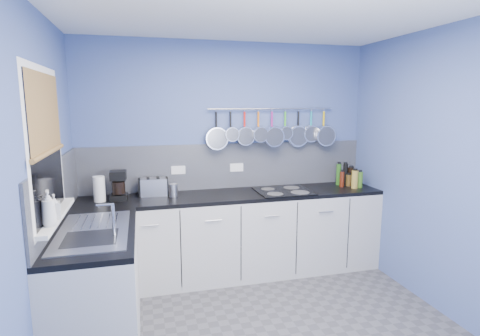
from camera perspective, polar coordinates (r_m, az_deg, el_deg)
name	(u,v)px	position (r m, az deg, el deg)	size (l,w,h in m)	color
ceiling	(275,5)	(2.86, 5.18, 23.10)	(3.20, 3.00, 0.02)	white
wall_back	(227,157)	(4.28, -1.92, 1.68)	(3.20, 0.02, 2.50)	#445792
wall_front	(409,268)	(1.57, 23.96, -13.48)	(3.20, 0.02, 2.50)	#445792
wall_left	(33,197)	(2.77, -28.50, -3.88)	(0.02, 3.00, 2.50)	#445792
wall_right	(452,174)	(3.70, 29.05, -0.80)	(0.02, 3.00, 2.50)	#445792
backsplash_back	(228,166)	(4.27, -1.85, 0.31)	(3.20, 0.02, 0.50)	slate
backsplash_left	(57,192)	(3.36, -25.61, -3.21)	(0.02, 1.80, 0.50)	slate
cabinet_run_back	(234,236)	(4.18, -0.91, -10.10)	(3.20, 0.60, 0.86)	#B7B5B2
worktop_back	(234,195)	(4.05, -0.92, -4.10)	(3.20, 0.60, 0.04)	black
cabinet_run_left	(97,289)	(3.27, -20.50, -16.62)	(0.60, 1.20, 0.86)	#B7B5B2
worktop_left	(94,233)	(3.10, -20.99, -9.11)	(0.60, 1.20, 0.04)	black
window_frame	(46,145)	(3.01, -26.98, 3.01)	(0.01, 1.00, 1.10)	white
window_glass	(47,145)	(3.01, -26.88, 3.02)	(0.01, 0.90, 1.00)	black
bamboo_blind	(45,113)	(2.99, -27.06, 7.31)	(0.01, 0.90, 0.55)	olive
window_sill	(56,216)	(3.09, -25.79, -6.47)	(0.10, 0.98, 0.03)	white
sink_unit	(94,230)	(3.09, -21.02, -8.69)	(0.50, 0.95, 0.01)	silver
mixer_tap	(113,220)	(2.87, -18.36, -7.32)	(0.12, 0.08, 0.26)	silver
socket_left	(178,170)	(4.18, -9.19, -0.30)	(0.15, 0.01, 0.09)	white
socket_right	(237,167)	(4.28, -0.50, 0.08)	(0.15, 0.01, 0.09)	white
pot_rail	(272,109)	(4.32, 4.78, 8.79)	(0.02, 0.02, 1.45)	silver
soap_bottle_a	(48,208)	(2.79, -26.69, -5.36)	(0.09, 0.09, 0.24)	white
soap_bottle_b	(54,206)	(2.96, -25.98, -5.18)	(0.08, 0.08, 0.17)	white
paper_towel	(99,189)	(3.94, -20.26, -2.96)	(0.11, 0.11, 0.25)	white
coffee_maker	(119,185)	(3.94, -17.66, -2.50)	(0.16, 0.18, 0.29)	black
toaster	(153,187)	(4.05, -12.81, -2.76)	(0.28, 0.16, 0.18)	silver
canister	(173,190)	(3.97, -9.93, -3.27)	(0.09, 0.09, 0.13)	silver
hob	(284,191)	(4.15, 6.52, -3.46)	(0.58, 0.51, 0.01)	black
pan_0	(216,130)	(4.15, -3.56, 5.75)	(0.25, 0.08, 0.44)	silver
pan_1	(231,125)	(4.18, -1.42, 6.42)	(0.16, 0.12, 0.35)	silver
pan_2	(245,127)	(4.22, 0.70, 6.10)	(0.21, 0.09, 0.40)	silver
pan_3	(258,125)	(4.26, 2.77, 6.36)	(0.17, 0.13, 0.36)	silver
pan_4	(272,128)	(4.31, 4.79, 6.02)	(0.23, 0.13, 0.42)	silver
pan_5	(285,124)	(4.37, 6.77, 6.49)	(0.16, 0.07, 0.35)	silver
pan_6	(298,128)	(4.43, 8.69, 5.94)	(0.24, 0.05, 0.43)	silver
pan_7	(311,126)	(4.49, 10.57, 6.25)	(0.19, 0.06, 0.38)	silver
pan_8	(324,127)	(4.56, 12.37, 5.95)	(0.24, 0.11, 0.43)	silver
condiment_0	(351,176)	(4.66, 16.21, -1.15)	(0.07, 0.07, 0.20)	black
condiment_1	(345,174)	(4.64, 15.44, -0.89)	(0.05, 0.05, 0.24)	black
condiment_2	(339,174)	(4.60, 14.50, -0.92)	(0.06, 0.06, 0.25)	#265919
condiment_3	(358,182)	(4.60, 17.17, -1.97)	(0.06, 0.06, 0.10)	#8C5914
condiment_4	(349,180)	(4.58, 15.90, -1.77)	(0.06, 0.06, 0.13)	brown
condiment_5	(342,179)	(4.50, 14.97, -1.63)	(0.05, 0.05, 0.18)	#4C190C
condiment_6	(360,180)	(4.52, 17.41, -1.67)	(0.07, 0.07, 0.18)	#3F721E
condiment_7	(355,179)	(4.47, 16.75, -1.62)	(0.07, 0.07, 0.20)	olive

